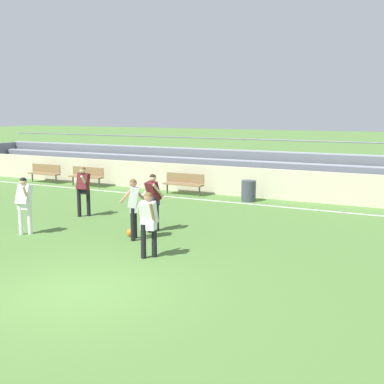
{
  "coord_description": "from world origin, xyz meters",
  "views": [
    {
      "loc": [
        6.47,
        -7.51,
        3.59
      ],
      "look_at": [
        -0.72,
        6.29,
        1.06
      ],
      "focal_mm": 47.52,
      "sensor_mm": 36.0,
      "label": 1
    }
  ],
  "objects_px": {
    "player_dark_challenging": "(83,187)",
    "soccer_ball": "(131,233)",
    "trash_bin": "(249,191)",
    "bench_near_bin": "(184,182)",
    "bench_near_wall_gap": "(45,172)",
    "bench_far_left": "(87,175)",
    "player_white_wide_left": "(24,201)",
    "bleacher_stand": "(206,166)",
    "player_white_on_ball": "(133,203)",
    "player_dark_deep_cover": "(153,197)",
    "player_white_pressing_high": "(149,219)"
  },
  "relations": [
    {
      "from": "player_white_pressing_high",
      "to": "player_white_on_ball",
      "type": "bearing_deg",
      "value": 135.36
    },
    {
      "from": "bench_near_bin",
      "to": "bench_near_wall_gap",
      "type": "height_order",
      "value": "same"
    },
    {
      "from": "bench_far_left",
      "to": "player_white_wide_left",
      "type": "relative_size",
      "value": 1.08
    },
    {
      "from": "player_white_wide_left",
      "to": "bleacher_stand",
      "type": "bearing_deg",
      "value": 87.4
    },
    {
      "from": "bleacher_stand",
      "to": "bench_far_left",
      "type": "distance_m",
      "value": 5.66
    },
    {
      "from": "trash_bin",
      "to": "soccer_ball",
      "type": "height_order",
      "value": "trash_bin"
    },
    {
      "from": "bench_near_bin",
      "to": "player_dark_challenging",
      "type": "bearing_deg",
      "value": -99.32
    },
    {
      "from": "bench_near_bin",
      "to": "player_white_pressing_high",
      "type": "xyz_separation_m",
      "value": [
        3.68,
        -8.61,
        0.42
      ]
    },
    {
      "from": "bleacher_stand",
      "to": "trash_bin",
      "type": "bearing_deg",
      "value": -41.56
    },
    {
      "from": "trash_bin",
      "to": "player_white_on_ball",
      "type": "bearing_deg",
      "value": -95.25
    },
    {
      "from": "player_white_on_ball",
      "to": "bench_near_wall_gap",
      "type": "bearing_deg",
      "value": 144.44
    },
    {
      "from": "bench_near_wall_gap",
      "to": "player_dark_deep_cover",
      "type": "distance_m",
      "value": 11.95
    },
    {
      "from": "trash_bin",
      "to": "bench_near_bin",
      "type": "bearing_deg",
      "value": 176.16
    },
    {
      "from": "bench_near_bin",
      "to": "soccer_ball",
      "type": "xyz_separation_m",
      "value": [
        2.08,
        -7.06,
        -0.44
      ]
    },
    {
      "from": "bench_near_wall_gap",
      "to": "player_white_pressing_high",
      "type": "xyz_separation_m",
      "value": [
        11.54,
        -8.61,
        0.42
      ]
    },
    {
      "from": "bleacher_stand",
      "to": "player_white_pressing_high",
      "type": "height_order",
      "value": "bleacher_stand"
    },
    {
      "from": "bench_near_bin",
      "to": "bench_far_left",
      "type": "relative_size",
      "value": 1.0
    },
    {
      "from": "bench_near_bin",
      "to": "player_dark_challenging",
      "type": "relative_size",
      "value": 1.06
    },
    {
      "from": "bench_near_bin",
      "to": "player_white_wide_left",
      "type": "bearing_deg",
      "value": -95.34
    },
    {
      "from": "bleacher_stand",
      "to": "bench_near_bin",
      "type": "xyz_separation_m",
      "value": [
        0.27,
        -2.72,
        -0.39
      ]
    },
    {
      "from": "bench_near_bin",
      "to": "bleacher_stand",
      "type": "bearing_deg",
      "value": 95.76
    },
    {
      "from": "bench_near_wall_gap",
      "to": "soccer_ball",
      "type": "distance_m",
      "value": 12.2
    },
    {
      "from": "player_white_wide_left",
      "to": "player_white_pressing_high",
      "type": "height_order",
      "value": "player_white_wide_left"
    },
    {
      "from": "player_dark_challenging",
      "to": "soccer_ball",
      "type": "relative_size",
      "value": 7.73
    },
    {
      "from": "bleacher_stand",
      "to": "player_dark_deep_cover",
      "type": "bearing_deg",
      "value": -73.76
    },
    {
      "from": "bench_far_left",
      "to": "player_white_pressing_high",
      "type": "xyz_separation_m",
      "value": [
        8.91,
        -8.61,
        0.42
      ]
    },
    {
      "from": "player_white_on_ball",
      "to": "player_dark_challenging",
      "type": "xyz_separation_m",
      "value": [
        -3.27,
        1.82,
        -0.01
      ]
    },
    {
      "from": "player_dark_deep_cover",
      "to": "player_white_pressing_high",
      "type": "distance_m",
      "value": 2.74
    },
    {
      "from": "player_white_on_ball",
      "to": "player_white_wide_left",
      "type": "xyz_separation_m",
      "value": [
        -3.14,
        -0.96,
        -0.03
      ]
    },
    {
      "from": "bench_near_bin",
      "to": "bench_far_left",
      "type": "distance_m",
      "value": 5.23
    },
    {
      "from": "bench_far_left",
      "to": "bench_near_bin",
      "type": "bearing_deg",
      "value": 0.0
    },
    {
      "from": "player_white_on_ball",
      "to": "player_white_wide_left",
      "type": "relative_size",
      "value": 1.02
    },
    {
      "from": "trash_bin",
      "to": "player_white_on_ball",
      "type": "relative_size",
      "value": 0.48
    },
    {
      "from": "bench_near_wall_gap",
      "to": "player_dark_deep_cover",
      "type": "bearing_deg",
      "value": -31.44
    },
    {
      "from": "player_white_pressing_high",
      "to": "bleacher_stand",
      "type": "bearing_deg",
      "value": 109.26
    },
    {
      "from": "bench_near_wall_gap",
      "to": "bench_far_left",
      "type": "height_order",
      "value": "same"
    },
    {
      "from": "bench_far_left",
      "to": "player_dark_deep_cover",
      "type": "height_order",
      "value": "player_dark_deep_cover"
    },
    {
      "from": "bench_near_wall_gap",
      "to": "trash_bin",
      "type": "height_order",
      "value": "bench_near_wall_gap"
    },
    {
      "from": "soccer_ball",
      "to": "bleacher_stand",
      "type": "bearing_deg",
      "value": 103.56
    },
    {
      "from": "bleacher_stand",
      "to": "player_white_wide_left",
      "type": "distance_m",
      "value": 10.99
    },
    {
      "from": "bench_near_bin",
      "to": "player_white_pressing_high",
      "type": "bearing_deg",
      "value": -66.84
    },
    {
      "from": "bench_far_left",
      "to": "soccer_ball",
      "type": "bearing_deg",
      "value": -43.99
    },
    {
      "from": "trash_bin",
      "to": "bleacher_stand",
      "type": "bearing_deg",
      "value": 138.44
    },
    {
      "from": "bench_far_left",
      "to": "soccer_ball",
      "type": "relative_size",
      "value": 8.18
    },
    {
      "from": "bench_near_wall_gap",
      "to": "player_dark_deep_cover",
      "type": "relative_size",
      "value": 1.05
    },
    {
      "from": "bench_near_bin",
      "to": "trash_bin",
      "type": "xyz_separation_m",
      "value": [
        3.02,
        -0.2,
        -0.13
      ]
    },
    {
      "from": "bleacher_stand",
      "to": "player_white_on_ball",
      "type": "xyz_separation_m",
      "value": [
        2.64,
        -10.02,
        0.09
      ]
    },
    {
      "from": "bench_near_wall_gap",
      "to": "player_dark_challenging",
      "type": "xyz_separation_m",
      "value": [
        6.95,
        -5.48,
        0.47
      ]
    },
    {
      "from": "bench_far_left",
      "to": "player_white_pressing_high",
      "type": "height_order",
      "value": "player_white_pressing_high"
    },
    {
      "from": "bench_far_left",
      "to": "player_dark_challenging",
      "type": "bearing_deg",
      "value": -51.71
    }
  ]
}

